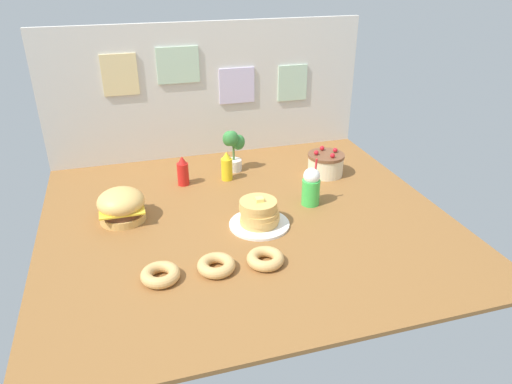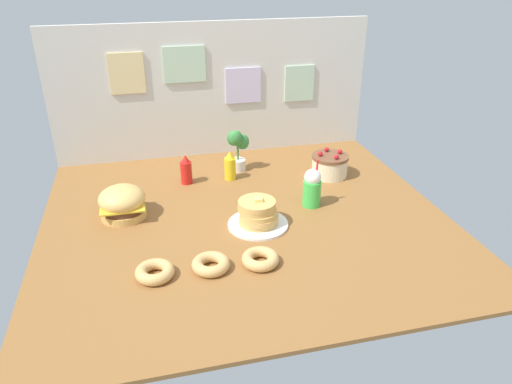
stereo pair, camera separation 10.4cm
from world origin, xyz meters
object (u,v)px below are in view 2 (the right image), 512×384
Objects in this scene: donut_vanilla at (260,259)px; ketchup_bottle at (186,170)px; mustard_bottle at (230,166)px; donut_pink_glaze at (155,272)px; pancake_stack at (258,215)px; potted_plant at (238,148)px; burger at (122,203)px; layer_cake at (330,165)px; donut_chocolate at (211,264)px; cream_soda_cup at (312,188)px.

ketchup_bottle is at bearing 103.91° from donut_vanilla.
mustard_bottle reaches higher than donut_pink_glaze.
ketchup_bottle is (-0.29, 0.58, 0.02)m from pancake_stack.
burger is at bearing -147.76° from potted_plant.
donut_chocolate is at bearing -137.41° from layer_cake.
cream_soda_cup is 0.77m from donut_chocolate.
ketchup_bottle is 0.76m from cream_soda_cup.
layer_cake is 1.16m from donut_chocolate.
cream_soda_cup reaches higher than donut_chocolate.
ketchup_bottle is at bearing 144.95° from cream_soda_cup.
ketchup_bottle is at bearing 75.36° from donut_pink_glaze.
cream_soda_cup is 1.61× the size of donut_chocolate.
pancake_stack is 1.70× the size of mustard_bottle.
burger is 0.88× the size of cream_soda_cup.
donut_vanilla is at bearing -101.98° from pancake_stack.
pancake_stack is 1.70× the size of ketchup_bottle.
donut_vanilla is at bearing -130.93° from cream_soda_cup.
layer_cake reaches higher than donut_pink_glaze.
donut_chocolate is (0.01, -0.89, -0.06)m from ketchup_bottle.
ketchup_bottle is 1.08× the size of donut_pink_glaze.
layer_cake is 0.41m from cream_soda_cup.
potted_plant is (0.11, 1.01, 0.12)m from donut_vanilla.
layer_cake is 1.25× the size of ketchup_bottle.
burger is 0.67m from donut_chocolate.
mustard_bottle is (0.26, -0.00, 0.00)m from ketchup_bottle.
mustard_bottle is 0.15m from potted_plant.
mustard_bottle is 0.90m from donut_vanilla.
mustard_bottle reaches higher than donut_vanilla.
donut_chocolate is at bearing -143.94° from cream_soda_cup.
layer_cake is 1.34× the size of donut_vanilla.
layer_cake is at bearing -9.41° from mustard_bottle.
cream_soda_cup is 0.97m from donut_pink_glaze.
donut_pink_glaze is at bearing -77.03° from burger.
ketchup_bottle reaches higher than donut_chocolate.
donut_chocolate is at bearing -132.66° from pancake_stack.
cream_soda_cup is 0.62m from donut_vanilla.
burger is 0.78× the size of pancake_stack.
pancake_stack is at bearing -87.07° from mustard_bottle.
layer_cake is 0.61m from mustard_bottle.
burger is 1.06× the size of layer_cake.
potted_plant is (0.33, 0.11, 0.06)m from ketchup_bottle.
layer_cake is at bearing -22.22° from potted_plant.
cream_soda_cup reaches higher than donut_vanilla.
ketchup_bottle is (0.36, 0.33, 0.00)m from burger.
donut_pink_glaze is 1.15m from potted_plant.
ketchup_bottle is at bearing 179.12° from mustard_bottle.
layer_cake reaches higher than donut_vanilla.
layer_cake is at bearing -6.84° from ketchup_bottle.
cream_soda_cup is (0.33, 0.14, 0.04)m from pancake_stack.
potted_plant is at bearing 18.57° from ketchup_bottle.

